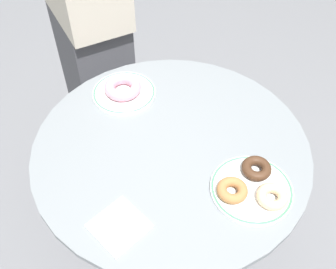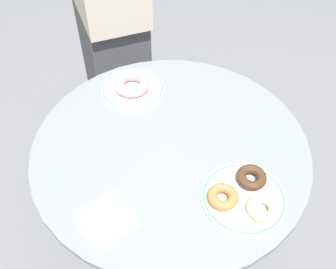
{
  "view_description": "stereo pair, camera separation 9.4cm",
  "coord_description": "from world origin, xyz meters",
  "px_view_note": "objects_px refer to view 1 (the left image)",
  "views": [
    {
      "loc": [
        0.49,
        -0.51,
        1.59
      ],
      "look_at": [
        -0.01,
        0.0,
        0.79
      ],
      "focal_mm": 41.63,
      "sensor_mm": 36.0,
      "label": 1
    },
    {
      "loc": [
        0.56,
        -0.44,
        1.59
      ],
      "look_at": [
        -0.01,
        0.0,
        0.79
      ],
      "focal_mm": 41.63,
      "sensor_mm": 36.0,
      "label": 2
    }
  ],
  "objects_px": {
    "cafe_table": "(171,187)",
    "donut_chocolate": "(256,168)",
    "plate_left": "(124,93)",
    "plate_right": "(251,189)",
    "person_figure": "(88,21)",
    "donut_pink_frosted": "(123,87)",
    "donut_glazed": "(272,196)",
    "paper_napkin": "(119,226)",
    "donut_cinnamon": "(232,190)"
  },
  "relations": [
    {
      "from": "donut_chocolate",
      "to": "cafe_table",
      "type": "bearing_deg",
      "value": -160.54
    },
    {
      "from": "donut_chocolate",
      "to": "person_figure",
      "type": "relative_size",
      "value": 0.05
    },
    {
      "from": "person_figure",
      "to": "plate_right",
      "type": "bearing_deg",
      "value": -10.67
    },
    {
      "from": "donut_cinnamon",
      "to": "plate_right",
      "type": "bearing_deg",
      "value": 60.82
    },
    {
      "from": "plate_left",
      "to": "plate_right",
      "type": "relative_size",
      "value": 0.95
    },
    {
      "from": "plate_right",
      "to": "donut_pink_frosted",
      "type": "bearing_deg",
      "value": 178.44
    },
    {
      "from": "donut_cinnamon",
      "to": "paper_napkin",
      "type": "bearing_deg",
      "value": -118.09
    },
    {
      "from": "plate_left",
      "to": "paper_napkin",
      "type": "distance_m",
      "value": 0.47
    },
    {
      "from": "donut_cinnamon",
      "to": "person_figure",
      "type": "xyz_separation_m",
      "value": [
        -0.85,
        0.21,
        0.01
      ]
    },
    {
      "from": "donut_chocolate",
      "to": "person_figure",
      "type": "height_order",
      "value": "person_figure"
    },
    {
      "from": "donut_pink_frosted",
      "to": "paper_napkin",
      "type": "relative_size",
      "value": 0.99
    },
    {
      "from": "donut_glazed",
      "to": "donut_chocolate",
      "type": "xyz_separation_m",
      "value": [
        -0.08,
        0.04,
        0.0
      ]
    },
    {
      "from": "donut_glazed",
      "to": "paper_napkin",
      "type": "height_order",
      "value": "donut_glazed"
    },
    {
      "from": "cafe_table",
      "to": "paper_napkin",
      "type": "bearing_deg",
      "value": -71.39
    },
    {
      "from": "plate_right",
      "to": "donut_cinnamon",
      "type": "relative_size",
      "value": 2.7
    },
    {
      "from": "donut_chocolate",
      "to": "donut_glazed",
      "type": "bearing_deg",
      "value": -28.98
    },
    {
      "from": "donut_cinnamon",
      "to": "paper_napkin",
      "type": "xyz_separation_m",
      "value": [
        -0.14,
        -0.25,
        -0.02
      ]
    },
    {
      "from": "plate_left",
      "to": "paper_napkin",
      "type": "xyz_separation_m",
      "value": [
        0.34,
        -0.32,
        -0.0
      ]
    },
    {
      "from": "donut_pink_frosted",
      "to": "person_figure",
      "type": "relative_size",
      "value": 0.07
    },
    {
      "from": "donut_glazed",
      "to": "donut_cinnamon",
      "type": "height_order",
      "value": "same"
    },
    {
      "from": "cafe_table",
      "to": "donut_chocolate",
      "type": "bearing_deg",
      "value": 19.46
    },
    {
      "from": "donut_chocolate",
      "to": "person_figure",
      "type": "bearing_deg",
      "value": 172.27
    },
    {
      "from": "cafe_table",
      "to": "donut_chocolate",
      "type": "relative_size",
      "value": 10.03
    },
    {
      "from": "donut_chocolate",
      "to": "paper_napkin",
      "type": "bearing_deg",
      "value": -111.5
    },
    {
      "from": "donut_glazed",
      "to": "person_figure",
      "type": "bearing_deg",
      "value": 170.3
    },
    {
      "from": "plate_left",
      "to": "plate_right",
      "type": "distance_m",
      "value": 0.51
    },
    {
      "from": "plate_right",
      "to": "person_figure",
      "type": "bearing_deg",
      "value": 169.33
    },
    {
      "from": "donut_chocolate",
      "to": "plate_right",
      "type": "bearing_deg",
      "value": -64.13
    },
    {
      "from": "plate_left",
      "to": "paper_napkin",
      "type": "height_order",
      "value": "plate_left"
    },
    {
      "from": "plate_right",
      "to": "paper_napkin",
      "type": "height_order",
      "value": "plate_right"
    },
    {
      "from": "plate_right",
      "to": "donut_pink_frosted",
      "type": "height_order",
      "value": "donut_pink_frosted"
    },
    {
      "from": "donut_pink_frosted",
      "to": "donut_glazed",
      "type": "distance_m",
      "value": 0.56
    },
    {
      "from": "paper_napkin",
      "to": "donut_cinnamon",
      "type": "bearing_deg",
      "value": 61.91
    },
    {
      "from": "plate_right",
      "to": "donut_chocolate",
      "type": "relative_size",
      "value": 2.7
    },
    {
      "from": "cafe_table",
      "to": "paper_napkin",
      "type": "xyz_separation_m",
      "value": [
        0.09,
        -0.27,
        0.21
      ]
    },
    {
      "from": "plate_left",
      "to": "donut_pink_frosted",
      "type": "bearing_deg",
      "value": -129.05
    },
    {
      "from": "donut_pink_frosted",
      "to": "plate_right",
      "type": "bearing_deg",
      "value": -1.56
    },
    {
      "from": "donut_pink_frosted",
      "to": "donut_chocolate",
      "type": "xyz_separation_m",
      "value": [
        0.48,
        0.04,
        -0.0
      ]
    },
    {
      "from": "plate_left",
      "to": "donut_chocolate",
      "type": "relative_size",
      "value": 2.56
    },
    {
      "from": "person_figure",
      "to": "paper_napkin",
      "type": "bearing_deg",
      "value": -33.19
    },
    {
      "from": "person_figure",
      "to": "donut_glazed",
      "type": "bearing_deg",
      "value": -9.7
    },
    {
      "from": "plate_left",
      "to": "paper_napkin",
      "type": "relative_size",
      "value": 1.7
    },
    {
      "from": "donut_chocolate",
      "to": "paper_napkin",
      "type": "distance_m",
      "value": 0.38
    },
    {
      "from": "donut_cinnamon",
      "to": "donut_pink_frosted",
      "type": "bearing_deg",
      "value": 172.68
    },
    {
      "from": "cafe_table",
      "to": "donut_cinnamon",
      "type": "bearing_deg",
      "value": -4.13
    },
    {
      "from": "donut_cinnamon",
      "to": "cafe_table",
      "type": "bearing_deg",
      "value": 175.87
    },
    {
      "from": "donut_glazed",
      "to": "person_figure",
      "type": "relative_size",
      "value": 0.05
    },
    {
      "from": "donut_chocolate",
      "to": "donut_cinnamon",
      "type": "xyz_separation_m",
      "value": [
        -0.0,
        -0.1,
        0.0
      ]
    },
    {
      "from": "donut_pink_frosted",
      "to": "donut_chocolate",
      "type": "distance_m",
      "value": 0.48
    },
    {
      "from": "donut_pink_frosted",
      "to": "paper_napkin",
      "type": "xyz_separation_m",
      "value": [
        0.35,
        -0.32,
        -0.03
      ]
    }
  ]
}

